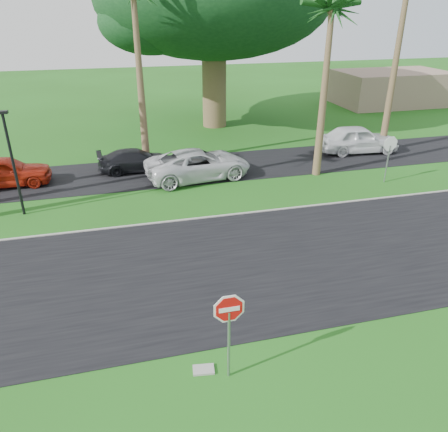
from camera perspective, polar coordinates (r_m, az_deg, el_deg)
name	(u,v)px	position (r m, az deg, el deg)	size (l,w,h in m)	color
ground	(189,307)	(13.95, -4.65, -11.78)	(120.00, 120.00, 0.00)	#1D5014
road	(179,273)	(15.57, -5.96, -7.37)	(120.00, 8.00, 0.02)	black
parking_strip	(149,173)	(24.99, -9.72, 5.60)	(120.00, 5.00, 0.02)	black
curb	(164,222)	(19.06, -7.85, -0.81)	(120.00, 0.12, 0.06)	gray
stop_sign_near	(229,320)	(10.63, 0.65, -13.41)	(1.05, 0.07, 2.62)	gray
stop_sign_far	(389,150)	(24.30, 20.80, 8.08)	(1.05, 0.07, 2.62)	gray
palm_right_near	(332,12)	(23.50, 13.90, 24.42)	(5.00, 5.00, 9.50)	brown
streetlight_right	(12,158)	(20.77, -25.95, 6.86)	(0.45, 0.25, 4.64)	black
building_far	(391,88)	(45.52, 20.99, 15.36)	(10.00, 6.00, 3.00)	gray
car_red	(4,172)	(25.23, -26.76, 5.18)	(1.82, 4.53, 1.54)	#A71F0D
car_dark	(136,160)	(25.28, -11.42, 7.14)	(1.71, 4.20, 1.22)	black
car_minivan	(198,165)	(23.62, -3.37, 6.73)	(2.61, 5.65, 1.57)	silver
car_pickup	(358,139)	(29.27, 17.13, 9.55)	(2.01, 5.01, 1.71)	silver
utility_slab	(204,370)	(11.93, -2.69, -19.41)	(0.55, 0.35, 0.06)	gray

